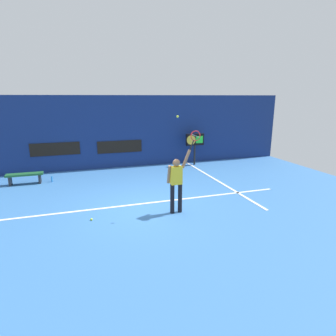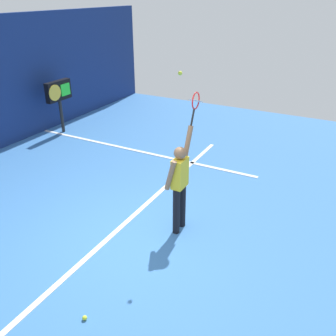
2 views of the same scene
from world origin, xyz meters
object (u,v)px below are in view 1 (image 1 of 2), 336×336
(court_bench, at_px, (25,176))
(tennis_ball, at_px, (178,117))
(water_bottle, at_px, (52,179))
(tennis_racket, at_px, (195,137))
(scoreboard_clock, at_px, (195,141))
(spare_ball, at_px, (91,219))
(tennis_player, at_px, (176,181))

(court_bench, bearing_deg, tennis_ball, -42.85)
(water_bottle, bearing_deg, tennis_racket, -45.92)
(tennis_racket, relative_size, water_bottle, 2.59)
(scoreboard_clock, relative_size, court_bench, 1.17)
(scoreboard_clock, bearing_deg, spare_ball, -135.39)
(tennis_player, relative_size, water_bottle, 8.18)
(tennis_ball, height_order, court_bench, tennis_ball)
(scoreboard_clock, height_order, court_bench, scoreboard_clock)
(scoreboard_clock, height_order, water_bottle, scoreboard_clock)
(tennis_player, xyz_separation_m, water_bottle, (-3.91, 4.63, -0.89))
(tennis_player, xyz_separation_m, spare_ball, (-2.53, 0.19, -0.98))
(tennis_racket, distance_m, water_bottle, 6.81)
(tennis_ball, relative_size, court_bench, 0.05)
(scoreboard_clock, xyz_separation_m, water_bottle, (-6.92, -1.03, -1.14))
(tennis_racket, distance_m, court_bench, 7.45)
(tennis_racket, height_order, tennis_ball, tennis_ball)
(tennis_ball, xyz_separation_m, water_bottle, (-3.94, 4.59, -2.81))
(spare_ball, bearing_deg, tennis_player, -4.32)
(tennis_player, xyz_separation_m, scoreboard_clock, (3.01, 5.66, 0.25))
(court_bench, height_order, spare_ball, court_bench)
(scoreboard_clock, bearing_deg, tennis_player, -118.01)
(tennis_ball, bearing_deg, spare_ball, 176.55)
(scoreboard_clock, xyz_separation_m, court_bench, (-7.93, -1.03, -0.92))
(tennis_racket, height_order, scoreboard_clock, tennis_racket)
(tennis_ball, bearing_deg, tennis_player, -132.40)
(tennis_ball, bearing_deg, court_bench, 137.15)
(tennis_ball, xyz_separation_m, scoreboard_clock, (2.98, 5.62, -1.67))
(court_bench, bearing_deg, water_bottle, 0.00)
(tennis_racket, bearing_deg, court_bench, 139.86)
(tennis_ball, distance_m, water_bottle, 6.67)
(court_bench, bearing_deg, scoreboard_clock, 7.42)
(tennis_racket, xyz_separation_m, scoreboard_clock, (2.43, 5.66, -1.06))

